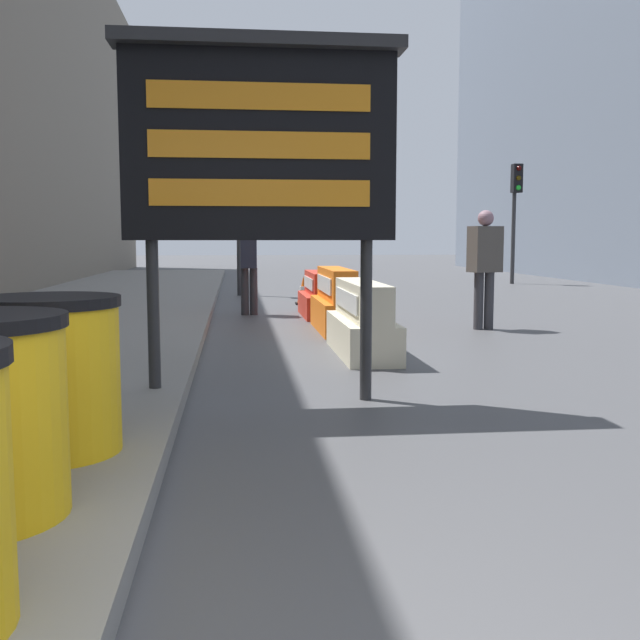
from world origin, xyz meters
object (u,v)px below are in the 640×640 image
Objects in this scene: jersey_barrier_red_striped at (320,297)px; barrel_drum_back at (49,374)px; traffic_cone_mid at (303,291)px; traffic_light_near_curb at (239,186)px; pedestrian_worker at (249,257)px; traffic_light_far_side at (516,197)px; pedestrian_passerby at (485,259)px; jersey_barrier_cream at (362,323)px; traffic_cone_near at (323,287)px; jersey_barrier_orange_near at (336,303)px; message_board at (260,143)px.

barrel_drum_back is at bearing -106.25° from jersey_barrier_red_striped.
jersey_barrier_red_striped reaches higher than traffic_cone_mid.
traffic_light_near_curb is 4.83m from pedestrian_worker.
pedestrian_passerby is at bearing -112.99° from traffic_light_far_side.
barrel_drum_back is 1.54× the size of traffic_cone_mid.
traffic_light_near_curb is at bearing 98.39° from jersey_barrier_cream.
traffic_cone_near is 0.20× the size of traffic_light_far_side.
jersey_barrier_orange_near is (0.00, 2.30, 0.03)m from jersey_barrier_cream.
message_board is at bearing -117.53° from traffic_light_far_side.
pedestrian_passerby is at bearing -1.71° from jersey_barrier_orange_near.
jersey_barrier_orange_near is 3.41× the size of traffic_cone_mid.
message_board is 5.22m from jersey_barrier_orange_near.
traffic_light_far_side is (6.85, 13.11, 2.21)m from jersey_barrier_cream.
jersey_barrier_red_striped is 0.51× the size of traffic_light_far_side.
message_board is at bearing 54.99° from barrel_drum_back.
traffic_cone_near is 3.67m from traffic_light_near_curb.
traffic_cone_mid is (1.19, 9.27, -1.84)m from message_board.
jersey_barrier_cream is 1.13× the size of jersey_barrier_red_striped.
traffic_light_near_curb is at bearing 4.66° from pedestrian_worker.
pedestrian_worker is (-1.16, -2.03, 0.74)m from traffic_cone_mid.
traffic_cone_near reaches higher than traffic_cone_mid.
traffic_cone_near is 0.40× the size of pedestrian_worker.
barrel_drum_back is 9.16m from pedestrian_worker.
message_board is at bearing 36.19° from pedestrian_passerby.
message_board is 7.22m from jersey_barrier_red_striped.
traffic_cone_near is (0.36, 7.04, -0.04)m from jersey_barrier_cream.
traffic_light_far_side is at bearing 61.63° from barrel_drum_back.
pedestrian_passerby is at bearing -63.19° from traffic_cone_mid.
pedestrian_worker is (-8.08, -8.32, -1.56)m from traffic_light_far_side.
traffic_light_near_curb is 9.05m from traffic_light_far_side.
message_board is 9.52m from traffic_cone_mid.
message_board reaches higher than barrel_drum_back.
jersey_barrier_cream is 0.57× the size of traffic_light_near_curb.
traffic_cone_near is at bearing 85.63° from jersey_barrier_orange_near.
pedestrian_passerby reaches higher than pedestrian_worker.
pedestrian_worker reaches higher than jersey_barrier_red_striped.
barrel_drum_back is at bearing -118.37° from traffic_light_far_side.
traffic_light_far_side is at bearing 51.73° from jersey_barrier_red_striped.
traffic_cone_near is 0.20× the size of traffic_light_near_curb.
jersey_barrier_red_striped is (-0.00, 4.43, -0.03)m from jersey_barrier_cream.
pedestrian_worker reaches higher than traffic_cone_near.
traffic_light_near_curb is (-1.38, 4.92, 2.25)m from jersey_barrier_red_striped.
traffic_light_far_side is at bearing 57.63° from jersey_barrier_orange_near.
barrel_drum_back is 0.50× the size of jersey_barrier_red_striped.
pedestrian_passerby reaches higher than jersey_barrier_orange_near.
jersey_barrier_cream reaches higher than jersey_barrier_red_striped.
jersey_barrier_orange_near is 1.15× the size of pedestrian_worker.
traffic_light_near_curb is (-1.74, 2.31, 2.26)m from traffic_cone_near.
jersey_barrier_cream is 2.90× the size of traffic_cone_near.
pedestrian_passerby is (3.47, -2.55, 0.02)m from pedestrian_worker.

